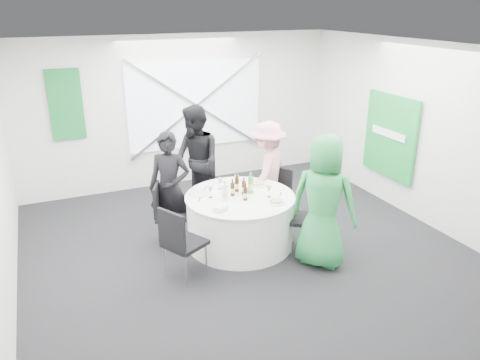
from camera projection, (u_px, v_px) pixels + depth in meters
name	position (u px, v px, depth m)	size (l,w,h in m)	color
floor	(246.00, 250.00, 6.70)	(6.00, 6.00, 0.00)	black
ceiling	(247.00, 48.00, 5.70)	(6.00, 6.00, 0.00)	white
wall_back	(180.00, 111.00, 8.77)	(6.00, 6.00, 0.00)	silver
wall_front	(405.00, 267.00, 3.63)	(6.00, 6.00, 0.00)	silver
wall_right	(420.00, 133.00, 7.32)	(6.00, 6.00, 0.00)	silver
window_panel	(196.00, 105.00, 8.81)	(2.60, 0.03, 1.60)	white
window_brace_a	(197.00, 105.00, 8.77)	(0.05, 0.05, 3.16)	silver
window_brace_b	(197.00, 105.00, 8.77)	(0.05, 0.05, 3.16)	silver
green_banner	(66.00, 105.00, 7.87)	(0.55, 0.04, 1.20)	#167134
green_sign	(390.00, 136.00, 7.89)	(0.05, 1.20, 1.40)	#1A8F36
banquet_table	(240.00, 220.00, 6.74)	(1.56, 1.56, 0.76)	silver
chair_back	(207.00, 183.00, 7.71)	(0.43, 0.44, 0.91)	black
chair_back_left	(166.00, 210.00, 6.67)	(0.56, 0.55, 0.93)	black
chair_back_right	(279.00, 190.00, 7.51)	(0.52, 0.52, 0.84)	black
chair_front_right	(314.00, 213.00, 6.48)	(0.63, 0.62, 0.99)	black
chair_front_left	(180.00, 239.00, 5.77)	(0.62, 0.61, 1.00)	black
person_man_back_left	(170.00, 188.00, 6.69)	(0.60, 0.40, 1.65)	black
person_man_back	(196.00, 162.00, 7.53)	(0.88, 0.48, 1.82)	black
person_woman_pink	(267.00, 171.00, 7.47)	(1.03, 0.48, 1.60)	pink
person_woman_green	(324.00, 202.00, 6.05)	(0.88, 0.57, 1.80)	#258A42
plate_back	(227.00, 184.00, 7.02)	(0.28, 0.28, 0.01)	silver
plate_back_left	(199.00, 193.00, 6.66)	(0.28, 0.28, 0.01)	silver
plate_back_right	(258.00, 184.00, 7.00)	(0.29, 0.29, 0.04)	silver
plate_front_right	(276.00, 202.00, 6.37)	(0.26, 0.26, 0.04)	silver
plate_front_left	(217.00, 207.00, 6.21)	(0.29, 0.29, 0.01)	silver
napkin	(221.00, 207.00, 6.13)	(0.18, 0.12, 0.05)	silver
beer_bottle_a	(232.00, 189.00, 6.58)	(0.06, 0.06, 0.25)	#351E09
beer_bottle_b	(237.00, 185.00, 6.71)	(0.06, 0.06, 0.28)	#351E09
beer_bottle_c	(244.00, 188.00, 6.62)	(0.06, 0.06, 0.25)	#351E09
beer_bottle_d	(245.00, 194.00, 6.43)	(0.06, 0.06, 0.24)	#351E09
green_water_bottle	(251.00, 185.00, 6.66)	(0.08, 0.08, 0.31)	green
clear_water_bottle	(225.00, 192.00, 6.42)	(0.08, 0.08, 0.29)	silver
wine_glass_a	(220.00, 181.00, 6.80)	(0.07, 0.07, 0.17)	white
wine_glass_b	(210.00, 189.00, 6.50)	(0.07, 0.07, 0.17)	white
wine_glass_c	(237.00, 178.00, 6.91)	(0.07, 0.07, 0.17)	white
wine_glass_d	(269.00, 189.00, 6.52)	(0.07, 0.07, 0.17)	white
fork_a	(276.00, 205.00, 6.30)	(0.01, 0.15, 0.01)	silver
knife_a	(280.00, 194.00, 6.64)	(0.01, 0.15, 0.01)	silver
fork_b	(206.00, 188.00, 6.86)	(0.01, 0.15, 0.01)	silver
knife_b	(200.00, 199.00, 6.47)	(0.01, 0.15, 0.01)	silver
fork_c	(238.00, 181.00, 7.14)	(0.01, 0.15, 0.01)	silver
knife_c	(216.00, 184.00, 7.02)	(0.01, 0.15, 0.01)	silver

